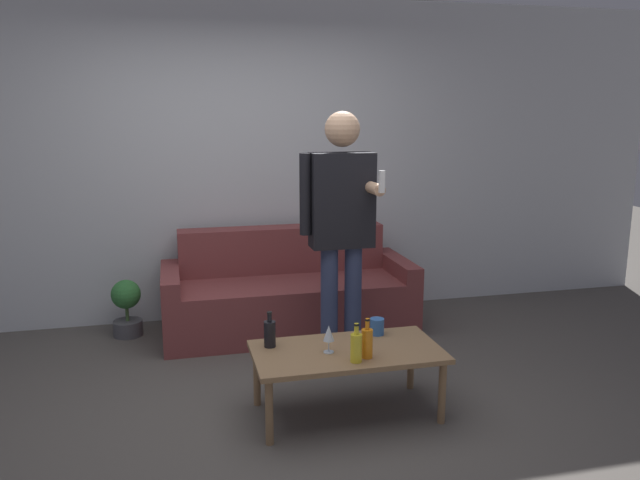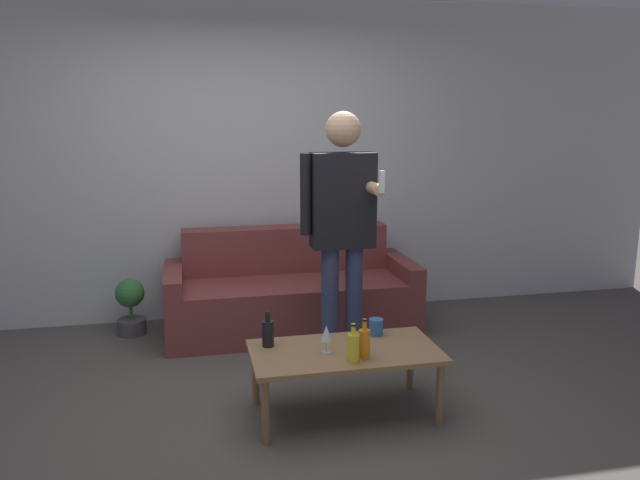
% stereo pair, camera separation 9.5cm
% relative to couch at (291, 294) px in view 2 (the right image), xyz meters
% --- Properties ---
extents(ground_plane, '(16.00, 16.00, 0.00)m').
position_rel_couch_xyz_m(ground_plane, '(-0.37, -1.49, -0.29)').
color(ground_plane, '#514C47').
extents(wall_back, '(8.00, 0.06, 2.70)m').
position_rel_couch_xyz_m(wall_back, '(-0.37, 0.48, 1.06)').
color(wall_back, silver).
rests_on(wall_back, ground_plane).
extents(couch, '(2.00, 0.82, 0.81)m').
position_rel_couch_xyz_m(couch, '(0.00, 0.00, 0.00)').
color(couch, brown).
rests_on(couch, ground_plane).
extents(coffee_table, '(1.10, 0.58, 0.40)m').
position_rel_couch_xyz_m(coffee_table, '(0.06, -1.54, 0.07)').
color(coffee_table, '#8E6B47').
rests_on(coffee_table, ground_plane).
extents(bottle_orange, '(0.07, 0.07, 0.22)m').
position_rel_couch_xyz_m(bottle_orange, '(0.06, -1.73, 0.20)').
color(bottle_orange, yellow).
rests_on(bottle_orange, coffee_table).
extents(bottle_green, '(0.07, 0.07, 0.21)m').
position_rel_couch_xyz_m(bottle_green, '(-0.37, -1.39, 0.20)').
color(bottle_green, black).
rests_on(bottle_green, coffee_table).
extents(bottle_dark, '(0.06, 0.06, 0.23)m').
position_rel_couch_xyz_m(bottle_dark, '(0.14, -1.69, 0.20)').
color(bottle_dark, orange).
rests_on(bottle_dark, coffee_table).
extents(wine_glass_near, '(0.06, 0.06, 0.16)m').
position_rel_couch_xyz_m(wine_glass_near, '(-0.05, -1.56, 0.22)').
color(wine_glass_near, silver).
rests_on(wine_glass_near, coffee_table).
extents(cup_on_table, '(0.09, 0.09, 0.10)m').
position_rel_couch_xyz_m(cup_on_table, '(0.31, -1.35, 0.16)').
color(cup_on_table, '#3366B2').
rests_on(cup_on_table, coffee_table).
extents(person_standing_front, '(0.51, 0.45, 1.77)m').
position_rel_couch_xyz_m(person_standing_front, '(0.22, -0.82, 0.76)').
color(person_standing_front, navy).
rests_on(person_standing_front, ground_plane).
extents(potted_plant, '(0.23, 0.23, 0.46)m').
position_rel_couch_xyz_m(potted_plant, '(-1.28, 0.14, -0.05)').
color(potted_plant, '#4C4C51').
rests_on(potted_plant, ground_plane).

